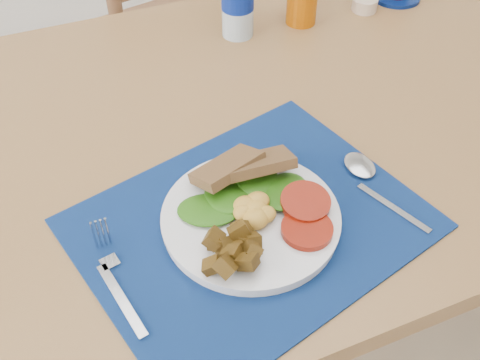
{
  "coord_description": "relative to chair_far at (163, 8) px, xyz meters",
  "views": [
    {
      "loc": [
        -0.42,
        -0.51,
        1.37
      ],
      "look_at": [
        -0.2,
        0.01,
        0.8
      ],
      "focal_mm": 42.0,
      "sensor_mm": 36.0,
      "label": 1
    }
  ],
  "objects": [
    {
      "name": "breakfast_plate",
      "position": [
        -0.15,
        -0.97,
        0.19
      ],
      "size": [
        0.25,
        0.25,
        0.06
      ],
      "rotation": [
        0.0,
        0.0,
        0.18
      ],
      "color": "silver",
      "rests_on": "placemat"
    },
    {
      "name": "ramekin",
      "position": [
        0.34,
        -0.48,
        0.18
      ],
      "size": [
        0.06,
        0.06,
        0.03
      ],
      "primitive_type": "cylinder",
      "color": "beige",
      "rests_on": "table"
    },
    {
      "name": "fork",
      "position": [
        -0.35,
        -0.98,
        0.17
      ],
      "size": [
        0.04,
        0.18,
        0.0
      ],
      "rotation": [
        0.0,
        0.0,
        0.19
      ],
      "color": "#B2B5BA",
      "rests_on": "placemat"
    },
    {
      "name": "table",
      "position": [
        0.06,
        -0.74,
        0.08
      ],
      "size": [
        1.4,
        0.9,
        0.75
      ],
      "color": "brown",
      "rests_on": "ground"
    },
    {
      "name": "spoon",
      "position": [
        0.06,
        -0.95,
        0.17
      ],
      "size": [
        0.06,
        0.19,
        0.01
      ],
      "rotation": [
        0.0,
        0.0,
        0.36
      ],
      "color": "#B2B5BA",
      "rests_on": "placemat"
    },
    {
      "name": "chair_far",
      "position": [
        0.0,
        0.0,
        0.0
      ],
      "size": [
        0.5,
        0.49,
        1.16
      ],
      "rotation": [
        0.0,
        0.0,
        3.34
      ],
      "color": "brown",
      "rests_on": "ground"
    },
    {
      "name": "juice_glass",
      "position": [
        0.18,
        -0.48,
        0.21
      ],
      "size": [
        0.06,
        0.06,
        0.09
      ],
      "primitive_type": "cylinder",
      "color": "#B15104",
      "rests_on": "table"
    },
    {
      "name": "placemat",
      "position": [
        -0.15,
        -0.96,
        0.17
      ],
      "size": [
        0.55,
        0.48,
        0.0
      ],
      "primitive_type": "cube",
      "rotation": [
        0.0,
        0.0,
        0.25
      ],
      "color": "black",
      "rests_on": "table"
    }
  ]
}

